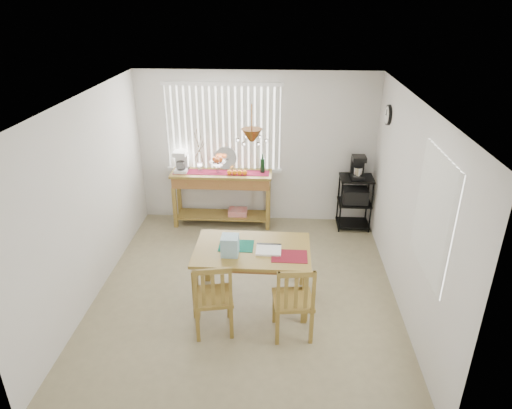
# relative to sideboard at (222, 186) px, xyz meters

# --- Properties ---
(ground) EXTENTS (4.00, 4.50, 0.01)m
(ground) POSITION_rel_sideboard_xyz_m (0.56, -1.99, -0.72)
(ground) COLOR gray
(room_shell) EXTENTS (4.20, 4.70, 2.70)m
(room_shell) POSITION_rel_sideboard_xyz_m (0.56, -1.98, 0.98)
(room_shell) COLOR silver
(room_shell) RESTS_ON ground
(sideboard) EXTENTS (1.70, 0.48, 0.95)m
(sideboard) POSITION_rel_sideboard_xyz_m (0.00, 0.00, 0.00)
(sideboard) COLOR olive
(sideboard) RESTS_ON ground
(sideboard_items) EXTENTS (1.61, 0.40, 0.73)m
(sideboard_items) POSITION_rel_sideboard_xyz_m (-0.27, 0.01, 0.38)
(sideboard_items) COLOR maroon
(sideboard_items) RESTS_ON sideboard
(wire_cart) EXTENTS (0.54, 0.44, 0.92)m
(wire_cart) POSITION_rel_sideboard_xyz_m (2.25, 0.00, -0.16)
(wire_cart) COLOR black
(wire_cart) RESTS_ON ground
(cart_items) EXTENTS (0.22, 0.26, 0.38)m
(cart_items) POSITION_rel_sideboard_xyz_m (2.25, 0.01, 0.38)
(cart_items) COLOR black
(cart_items) RESTS_ON wire_cart
(dining_table) EXTENTS (1.46, 0.95, 0.78)m
(dining_table) POSITION_rel_sideboard_xyz_m (0.66, -2.17, -0.03)
(dining_table) COLOR olive
(dining_table) RESTS_ON ground
(table_items) EXTENTS (1.11, 0.53, 0.25)m
(table_items) POSITION_rel_sideboard_xyz_m (0.51, -2.30, 0.16)
(table_items) COLOR #126551
(table_items) RESTS_ON dining_table
(chair_left) EXTENTS (0.53, 0.53, 0.98)m
(chair_left) POSITION_rel_sideboard_xyz_m (0.24, -2.82, -0.24)
(chair_left) COLOR olive
(chair_left) RESTS_ON ground
(chair_right) EXTENTS (0.50, 0.50, 0.99)m
(chair_right) POSITION_rel_sideboard_xyz_m (1.18, -2.83, -0.23)
(chair_right) COLOR olive
(chair_right) RESTS_ON ground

